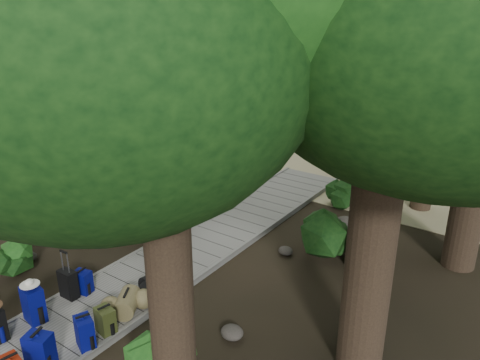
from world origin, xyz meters
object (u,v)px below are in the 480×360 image
Objects in this scene: duffel_right_khaki at (127,303)px; kayak at (283,139)px; suitcase_on_boardwalk at (68,284)px; lone_suitcase_on_sand at (335,160)px; sun_lounger at (442,162)px; duffel_right_black at (159,281)px; backpack_right_b at (40,350)px; backpack_right_c at (85,331)px; backpack_left_c at (33,302)px; backpack_left_d at (83,281)px; backpack_right_d at (105,319)px.

kayak is at bearing 74.56° from duffel_right_khaki.
suitcase_on_boardwalk is 0.20× the size of kayak.
sun_lounger is at bearing 42.91° from lone_suitcase_on_sand.
kayak is at bearing 118.46° from duffel_right_black.
backpack_right_b is 1.17× the size of backpack_right_c.
lone_suitcase_on_sand is (1.09, 10.64, -0.05)m from suitcase_on_boardwalk.
duffel_right_khaki is at bearing 53.44° from backpack_left_c.
duffel_right_khaki is at bearing -97.12° from kayak.
backpack_left_d is 0.88× the size of suitcase_on_boardwalk.
backpack_left_d is 0.71× the size of backpack_right_b.
lone_suitcase_on_sand is 0.23× the size of kayak.
lone_suitcase_on_sand is at bearing 114.47° from backpack_right_c.
duffel_right_black is at bearing 68.94° from backpack_left_c.
backpack_right_c is (1.40, -1.03, 0.05)m from backpack_left_d.
backpack_right_b reaches higher than backpack_right_c.
backpack_left_d is 1.27m from duffel_right_khaki.
lone_suitcase_on_sand is at bearing 102.64° from duffel_right_black.
lone_suitcase_on_sand is (-0.40, 10.95, -0.03)m from backpack_right_d.
backpack_right_d reaches higher than sun_lounger.
backpack_right_c is 13.96m from sun_lounger.
sun_lounger is at bearing 86.93° from duffel_right_black.
backpack_right_b is 2.73m from duffel_right_black.
duffel_right_khaki is 0.89× the size of duffel_right_black.
backpack_left_c reaches higher than duffel_right_khaki.
backpack_right_c reaches higher than backpack_right_d.
duffel_right_black is at bearing 69.82° from backpack_right_b.
backpack_right_c is (1.38, 0.09, -0.07)m from backpack_left_c.
backpack_right_d is (1.37, 0.54, -0.12)m from backpack_left_c.
backpack_right_c is 0.45m from backpack_right_d.
kayak is (-2.35, 13.48, -0.34)m from backpack_left_c.
backpack_right_d is (-0.01, 0.45, -0.04)m from backpack_right_c.
duffel_right_khaki is 1.05× the size of suitcase_on_boardwalk.
backpack_right_b is 1.06× the size of duffel_right_black.
duffel_right_black is 9.44m from lone_suitcase_on_sand.
backpack_left_d is 12.58m from kayak.
backpack_left_c reaches higher than sun_lounger.
backpack_left_d is 0.32× the size of sun_lounger.
lone_suitcase_on_sand is (0.98, 11.48, -0.15)m from backpack_left_c.
sun_lounger is at bearing 70.93° from suitcase_on_boardwalk.
duffel_right_khaki is at bearing -107.75° from sun_lounger.
backpack_right_d is at bearing -73.95° from duffel_right_black.
backpack_left_c is 1.42× the size of backpack_right_d.
suitcase_on_boardwalk reaches higher than duffel_right_black.
backpack_right_d reaches higher than kayak.
backpack_left_d is at bearing -87.96° from lone_suitcase_on_sand.
backpack_right_d is 13.46m from kayak.
kayak is at bearing 83.93° from backpack_right_b.
backpack_right_d is 0.34× the size of sun_lounger.
backpack_right_b is at bearing -65.64° from backpack_left_d.
duffel_right_khaki is 1.40m from suitcase_on_boardwalk.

